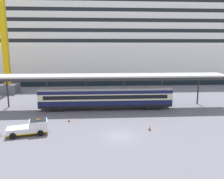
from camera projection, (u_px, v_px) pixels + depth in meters
ground_plane at (119, 136)px, 28.95m from camera, size 400.00×400.00×0.00m
cruise_ship at (138, 42)px, 79.04m from camera, size 145.31×28.50×38.75m
platform_canopy at (106, 76)px, 40.92m from camera, size 45.21×5.40×6.43m
train_carriage at (106, 97)px, 41.21m from camera, size 24.35×2.81×4.11m
service_truck at (31, 127)px, 29.46m from camera, size 5.53×3.18×2.02m
traffic_cone_near at (150, 128)px, 31.07m from camera, size 0.36×0.36×0.75m
traffic_cone_mid at (69, 120)px, 34.57m from camera, size 0.36×0.36×0.67m
dockside_crane at (4, 17)px, 52.69m from camera, size 12.42×4.40×57.44m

